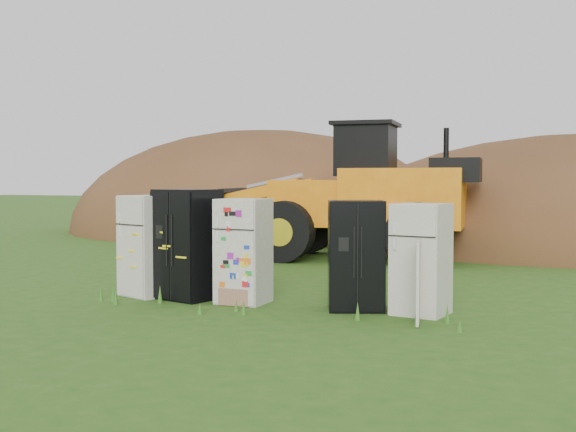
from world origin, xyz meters
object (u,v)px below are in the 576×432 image
(fridge_black_right, at_px, (356,255))
(fridge_open_door, at_px, (421,259))
(fridge_leftmost, at_px, (148,246))
(wheel_loader, at_px, (332,191))
(fridge_sticker, at_px, (243,251))
(fridge_black_side, at_px, (188,244))

(fridge_black_right, xyz_separation_m, fridge_open_door, (1.01, -0.02, -0.02))
(fridge_leftmost, distance_m, fridge_open_door, 4.72)
(fridge_leftmost, distance_m, fridge_black_right, 3.71)
(fridge_black_right, height_order, wheel_loader, wheel_loader)
(fridge_leftmost, distance_m, fridge_sticker, 1.84)
(fridge_leftmost, bearing_deg, fridge_open_door, 20.71)
(fridge_black_side, bearing_deg, fridge_open_door, 16.30)
(wheel_loader, bearing_deg, fridge_black_side, -97.56)
(fridge_leftmost, relative_size, fridge_open_door, 1.05)
(fridge_leftmost, xyz_separation_m, fridge_sticker, (1.84, -0.07, -0.02))
(wheel_loader, bearing_deg, fridge_open_door, -66.30)
(fridge_sticker, relative_size, fridge_black_right, 1.01)
(fridge_leftmost, bearing_deg, fridge_black_side, 18.29)
(fridge_sticker, bearing_deg, wheel_loader, 96.91)
(fridge_sticker, xyz_separation_m, fridge_open_door, (2.89, 0.04, -0.02))
(fridge_black_side, distance_m, fridge_sticker, 1.05)
(fridge_leftmost, xyz_separation_m, fridge_black_right, (3.71, -0.01, -0.02))
(fridge_leftmost, bearing_deg, fridge_black_right, 20.92)
(fridge_open_door, bearing_deg, fridge_black_side, -168.70)
(fridge_sticker, xyz_separation_m, fridge_black_right, (1.88, 0.06, -0.00))
(fridge_leftmost, height_order, fridge_black_right, fridge_leftmost)
(fridge_leftmost, xyz_separation_m, wheel_loader, (1.23, 6.68, 0.84))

